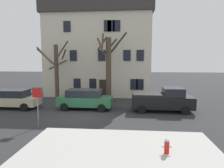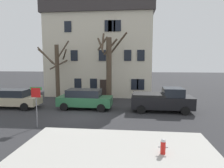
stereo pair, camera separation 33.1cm
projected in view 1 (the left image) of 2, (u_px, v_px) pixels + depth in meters
name	position (u px, v px, depth m)	size (l,w,h in m)	color
ground_plane	(81.00, 117.00, 14.95)	(120.00, 120.00, 0.00)	#2D2D30
sidewalk_slab	(119.00, 156.00, 8.70)	(9.24, 6.35, 0.12)	#B7B5AD
building_main	(100.00, 49.00, 26.01)	(12.93, 8.49, 11.43)	beige
tree_bare_near	(56.00, 69.00, 20.93)	(3.18, 3.19, 6.36)	#4C3D2D
tree_bare_mid	(108.00, 66.00, 20.07)	(3.12, 3.11, 7.03)	#4C3D2D
car_beige_wagon	(12.00, 99.00, 17.66)	(4.81, 2.07, 1.67)	#C6B793
car_green_wagon	(85.00, 99.00, 17.40)	(4.74, 2.20, 1.72)	#2D6B42
pickup_truck_black	(162.00, 100.00, 16.66)	(5.05, 2.34, 1.99)	black
fire_hydrant	(167.00, 146.00, 8.82)	(0.42, 0.22, 0.69)	red
street_sign_pole	(37.00, 100.00, 12.39)	(0.76, 0.07, 2.58)	slate
bicycle_leaning	(34.00, 96.00, 21.61)	(1.75, 0.11, 1.03)	black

